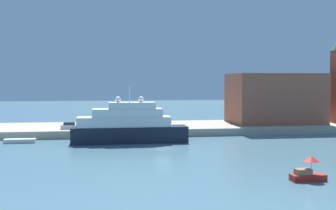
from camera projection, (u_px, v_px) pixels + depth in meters
The scene contains 9 objects.
ground at pixel (163, 149), 76.11m from camera, with size 400.00×400.00×0.00m, color slate.
quay_dock at pixel (148, 128), 102.12m from camera, with size 110.00×20.80×1.66m, color #ADA38E.
large_yacht at pixel (128, 126), 83.82m from camera, with size 22.67×4.95×11.43m.
small_motorboat at pixel (308, 172), 51.48m from camera, with size 4.17×1.93×3.01m.
work_barge at pixel (20, 141), 83.40m from camera, with size 5.96×1.80×0.81m, color silver.
harbor_building at pixel (275, 98), 106.80m from camera, with size 21.92×14.41×12.39m, color #93513D.
parked_car at pixel (70, 126), 93.20m from camera, with size 4.04×1.65×1.47m.
person_figure at pixel (92, 126), 91.59m from camera, with size 0.36×0.36×1.66m.
mooring_bollard at pixel (144, 127), 93.22m from camera, with size 0.41×0.41×0.84m, color black.
Camera 1 is at (-10.45, -74.85, 11.95)m, focal length 45.54 mm.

